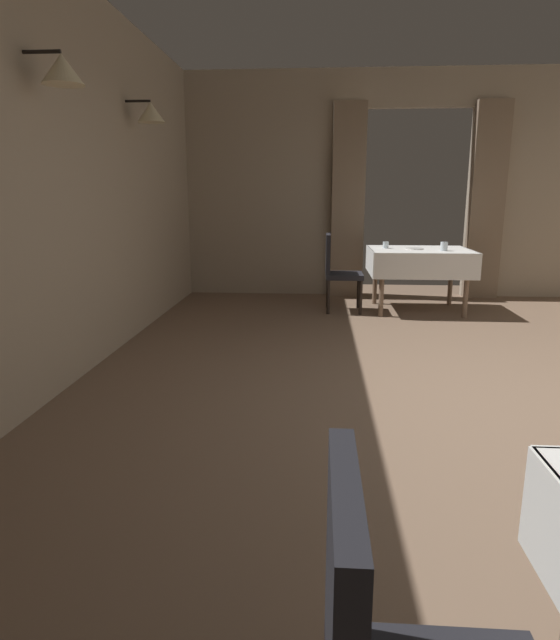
{
  "coord_description": "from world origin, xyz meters",
  "views": [
    {
      "loc": [
        -1.31,
        -3.48,
        1.39
      ],
      "look_at": [
        -1.59,
        0.51,
        0.46
      ],
      "focal_mm": 30.32,
      "sensor_mm": 36.0,
      "label": 1
    }
  ],
  "objects_px": {
    "chair_mid_left": "(338,269)",
    "plate_mid_c": "(414,249)",
    "glass_mid_a": "(444,246)",
    "glass_mid_b": "(386,245)",
    "dining_table_mid": "(419,258)"
  },
  "relations": [
    {
      "from": "chair_mid_left",
      "to": "glass_mid_a",
      "type": "xyz_separation_m",
      "value": [
        1.22,
        -0.09,
        0.29
      ]
    },
    {
      "from": "glass_mid_b",
      "to": "dining_table_mid",
      "type": "bearing_deg",
      "value": -9.95
    },
    {
      "from": "dining_table_mid",
      "to": "glass_mid_b",
      "type": "relative_size",
      "value": 14.83
    },
    {
      "from": "glass_mid_a",
      "to": "glass_mid_b",
      "type": "xyz_separation_m",
      "value": [
        -0.64,
        0.26,
        -0.01
      ]
    },
    {
      "from": "dining_table_mid",
      "to": "glass_mid_b",
      "type": "bearing_deg",
      "value": 170.05
    },
    {
      "from": "chair_mid_left",
      "to": "glass_mid_b",
      "type": "xyz_separation_m",
      "value": [
        0.58,
        0.17,
        0.27
      ]
    },
    {
      "from": "chair_mid_left",
      "to": "plate_mid_c",
      "type": "bearing_deg",
      "value": 5.49
    },
    {
      "from": "glass_mid_b",
      "to": "plate_mid_c",
      "type": "xyz_separation_m",
      "value": [
        0.33,
        -0.09,
        -0.03
      ]
    },
    {
      "from": "plate_mid_c",
      "to": "glass_mid_a",
      "type": "bearing_deg",
      "value": -29.87
    },
    {
      "from": "dining_table_mid",
      "to": "plate_mid_c",
      "type": "height_order",
      "value": "plate_mid_c"
    },
    {
      "from": "chair_mid_left",
      "to": "plate_mid_c",
      "type": "xyz_separation_m",
      "value": [
        0.91,
        0.09,
        0.24
      ]
    },
    {
      "from": "dining_table_mid",
      "to": "glass_mid_b",
      "type": "height_order",
      "value": "glass_mid_b"
    },
    {
      "from": "chair_mid_left",
      "to": "plate_mid_c",
      "type": "height_order",
      "value": "chair_mid_left"
    },
    {
      "from": "glass_mid_a",
      "to": "plate_mid_c",
      "type": "bearing_deg",
      "value": 150.13
    },
    {
      "from": "chair_mid_left",
      "to": "dining_table_mid",
      "type": "bearing_deg",
      "value": 6.02
    }
  ]
}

